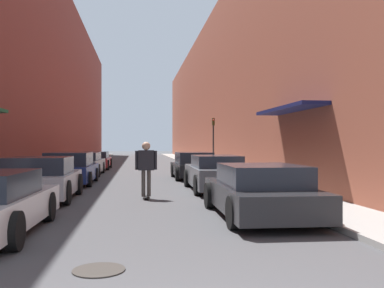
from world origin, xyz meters
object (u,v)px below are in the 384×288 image
parked_car_left_4 (96,160)px  parked_car_right_2 (193,166)px  skateboarder (146,164)px  manhole_cover (99,270)px  parked_car_right_0 (260,191)px  parked_car_left_3 (84,164)px  parked_car_right_1 (215,173)px  traffic_light (213,137)px  parked_car_left_2 (70,169)px  parked_car_left_1 (41,179)px

parked_car_left_4 → parked_car_right_2: bearing=-58.3°
skateboarder → manhole_cover: size_ratio=2.51×
parked_car_right_0 → skateboarder: bearing=124.9°
parked_car_left_3 → parked_car_right_0: (5.65, -14.08, -0.02)m
parked_car_right_2 → parked_car_right_1: bearing=-89.0°
parked_car_left_4 → traffic_light: bearing=-20.4°
parked_car_right_0 → skateboarder: 4.46m
parked_car_left_3 → skateboarder: size_ratio=2.71×
manhole_cover → parked_car_right_1: bearing=70.8°
parked_car_left_4 → traffic_light: traffic_light is taller
parked_car_right_1 → parked_car_left_2: bearing=150.6°
manhole_cover → skateboarder: bearing=84.1°
parked_car_left_3 → skateboarder: (3.12, -10.45, 0.47)m
skateboarder → traffic_light: 14.26m
parked_car_right_0 → parked_car_left_3: bearing=111.9°
parked_car_left_2 → skateboarder: size_ratio=2.48×
parked_car_left_3 → parked_car_right_2: 6.35m
parked_car_left_2 → parked_car_right_1: parked_car_left_2 is taller
parked_car_left_1 → skateboarder: bearing=-1.9°
parked_car_left_4 → parked_car_right_0: size_ratio=1.04×
parked_car_left_4 → traffic_light: size_ratio=1.49×
parked_car_left_1 → parked_car_right_0: parked_car_left_1 is taller
parked_car_left_1 → parked_car_left_2: parked_car_left_2 is taller
parked_car_left_1 → parked_car_right_0: (5.69, -3.74, -0.04)m
parked_car_left_1 → parked_car_left_4: parked_car_left_1 is taller
parked_car_left_4 → traffic_light: (7.59, -2.83, 1.54)m
parked_car_left_2 → skateboarder: 6.06m
parked_car_left_1 → parked_car_right_2: size_ratio=1.02×
skateboarder → traffic_light: bearing=71.5°
parked_car_left_1 → traffic_light: traffic_light is taller
parked_car_left_4 → parked_car_right_1: 15.34m
parked_car_left_2 → parked_car_right_1: 6.45m
parked_car_left_2 → traffic_light: (7.60, 8.29, 1.49)m
parked_car_left_3 → traffic_light: traffic_light is taller
parked_car_right_0 → parked_car_right_2: parked_car_right_2 is taller
traffic_light → parked_car_left_1: bearing=-119.8°
skateboarder → manhole_cover: (-0.77, -7.44, -1.07)m
parked_car_right_1 → traffic_light: traffic_light is taller
parked_car_left_4 → skateboarder: 16.61m
parked_car_right_2 → parked_car_left_2: bearing=-158.6°
parked_car_right_1 → skateboarder: skateboarder is taller
traffic_light → parked_car_right_2: bearing=-108.7°
manhole_cover → traffic_light: (5.29, 20.93, 2.12)m
parked_car_left_3 → parked_car_right_0: parked_car_left_3 is taller
skateboarder → parked_car_left_1: bearing=178.1°
parked_car_left_1 → manhole_cover: size_ratio=5.84×
parked_car_right_1 → parked_car_right_0: bearing=-89.9°
parked_car_left_3 → manhole_cover: parked_car_left_3 is taller
traffic_light → manhole_cover: bearing=-104.2°
parked_car_left_1 → manhole_cover: (2.38, -7.55, -0.62)m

